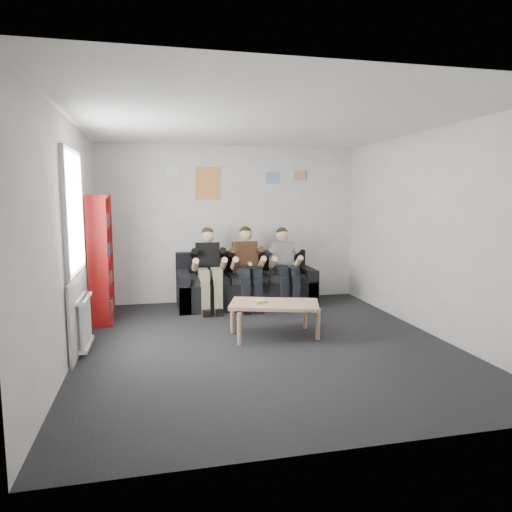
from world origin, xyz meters
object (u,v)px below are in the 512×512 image
at_px(person_middle, 248,267).
at_px(person_right, 285,267).
at_px(sofa, 245,286).
at_px(bookshelf, 101,259).
at_px(coffee_table, 274,307).
at_px(person_left, 209,269).

relative_size(person_middle, person_right, 1.02).
bearing_deg(sofa, bookshelf, -166.92).
relative_size(coffee_table, person_middle, 0.85).
xyz_separation_m(bookshelf, person_right, (2.88, 0.32, -0.26)).
xyz_separation_m(sofa, person_left, (-0.63, -0.20, 0.35)).
height_order(sofa, person_right, person_right).
bearing_deg(person_middle, coffee_table, -90.99).
xyz_separation_m(sofa, person_middle, (-0.00, -0.20, 0.35)).
height_order(sofa, person_middle, person_middle).
relative_size(bookshelf, coffee_table, 1.62).
height_order(bookshelf, coffee_table, bookshelf).
distance_m(person_middle, person_right, 0.63).
bearing_deg(person_right, sofa, 156.65).
relative_size(person_left, person_middle, 0.99).
relative_size(coffee_table, person_left, 0.85).
relative_size(sofa, person_right, 1.73).
bearing_deg(sofa, person_right, -17.71).
bearing_deg(bookshelf, person_left, 7.42).
xyz_separation_m(coffee_table, person_middle, (-0.02, 1.63, 0.27)).
bearing_deg(person_right, person_left, 174.40).
height_order(person_left, person_right, person_left).
xyz_separation_m(bookshelf, person_middle, (2.25, 0.32, -0.25)).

